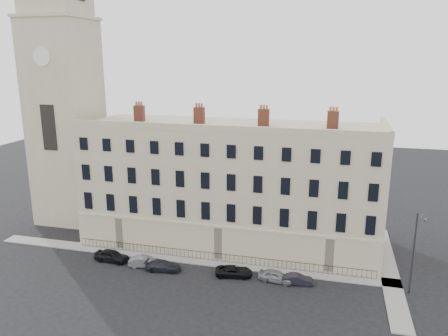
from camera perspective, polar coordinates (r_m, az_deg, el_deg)
The scene contains 13 objects.
ground at distance 45.86m, azimuth 4.79°, elevation -15.83°, with size 160.00×160.00×0.00m, color black.
terrace at distance 54.81m, azimuth 0.89°, elevation -2.09°, with size 36.22×12.22×17.00m.
church_tower at distance 64.45m, azimuth -20.20°, elevation 9.62°, with size 8.00×8.13×44.00m.
pavement_terrace at distance 52.35m, azimuth -5.34°, elevation -11.72°, with size 48.00×2.00×0.12m, color gray.
pavement_east_return at distance 52.92m, azimuth 20.68°, elevation -12.35°, with size 2.00×24.00×0.12m, color gray.
railings at distance 51.39m, azimuth -0.91°, elevation -11.57°, with size 35.00×0.04×0.96m.
car_a at distance 53.05m, azimuth -14.48°, elevation -11.03°, with size 1.62×4.04×1.38m, color black.
car_b at distance 51.03m, azimuth -10.25°, elevation -11.95°, with size 1.27×3.64×1.20m, color slate.
car_c at distance 49.89m, azimuth -7.94°, elevation -12.53°, with size 1.60×3.95×1.15m, color #1F212A.
car_d at distance 48.36m, azimuth 1.31°, elevation -13.33°, with size 1.85×4.00×1.11m, color black.
car_e at distance 47.60m, azimuth 6.78°, elevation -13.82°, with size 1.48×3.68×1.25m, color gray.
car_f at distance 47.43m, azimuth 9.56°, elevation -14.15°, with size 1.14×3.27×1.08m, color black.
streetlamp at distance 47.08m, azimuth 23.59°, elevation -9.77°, with size 0.68×1.80×8.55m.
Camera 1 is at (6.16, -39.18, 23.03)m, focal length 35.00 mm.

